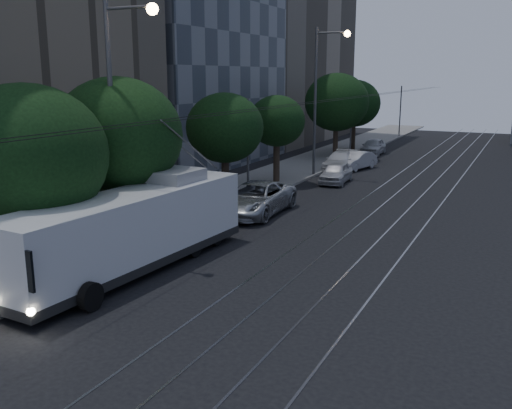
{
  "coord_description": "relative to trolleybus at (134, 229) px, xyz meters",
  "views": [
    {
      "loc": [
        9.1,
        -18.58,
        7.3
      ],
      "look_at": [
        -0.97,
        2.12,
        2.04
      ],
      "focal_mm": 40.0,
      "sensor_mm": 36.0,
      "label": 1
    }
  ],
  "objects": [
    {
      "name": "tree_3",
      "position": [
        -2.4,
        18.63,
        2.62
      ],
      "size": [
        3.82,
        3.82,
        5.98
      ],
      "color": "black",
      "rests_on": "ground"
    },
    {
      "name": "streetlamp_far",
      "position": [
        -0.68,
        22.46,
        4.71
      ],
      "size": [
        2.53,
        0.44,
        10.55
      ],
      "color": "#515153",
      "rests_on": "ground"
    },
    {
      "name": "pickup_silver",
      "position": [
        0.18,
        10.05,
        -0.77
      ],
      "size": [
        2.98,
        6.15,
        1.69
      ],
      "primitive_type": "imported",
      "rotation": [
        0.0,
        0.0,
        0.03
      ],
      "color": "#B1B4B9",
      "rests_on": "ground"
    },
    {
      "name": "tree_5",
      "position": [
        -2.4,
        36.8,
        3.0
      ],
      "size": [
        4.93,
        4.93,
        6.85
      ],
      "color": "black",
      "rests_on": "ground"
    },
    {
      "name": "trolleybus",
      "position": [
        0.0,
        0.0,
        0.0
      ],
      "size": [
        3.18,
        11.76,
        5.63
      ],
      "rotation": [
        0.0,
        0.0,
        -0.07
      ],
      "color": "silver",
      "rests_on": "ground"
    },
    {
      "name": "car_white_a",
      "position": [
        1.24,
        20.52,
        -0.9
      ],
      "size": [
        1.95,
        4.26,
        1.42
      ],
      "primitive_type": "imported",
      "rotation": [
        0.0,
        0.0,
        0.07
      ],
      "color": "silver",
      "rests_on": "ground"
    },
    {
      "name": "car_white_b",
      "position": [
        -0.2,
        25.94,
        -0.91
      ],
      "size": [
        2.31,
        4.98,
        1.41
      ],
      "primitive_type": "imported",
      "rotation": [
        0.0,
        0.0,
        0.07
      ],
      "color": "#BCBDC1",
      "rests_on": "ground"
    },
    {
      "name": "streetlamp_near",
      "position": [
        -1.29,
        1.1,
        4.47
      ],
      "size": [
        2.44,
        0.44,
        10.11
      ],
      "color": "#515153",
      "rests_on": "ground"
    },
    {
      "name": "tree_1",
      "position": [
        -2.4,
        2.26,
        3.2
      ],
      "size": [
        5.38,
        5.38,
        7.25
      ],
      "color": "black",
      "rests_on": "ground"
    },
    {
      "name": "car_white_c",
      "position": [
        0.86,
        26.82,
        -0.92
      ],
      "size": [
        2.46,
        4.41,
        1.38
      ],
      "primitive_type": "imported",
      "rotation": [
        0.0,
        0.0,
        -0.25
      ],
      "color": "#B2B2B6",
      "rests_on": "ground"
    },
    {
      "name": "tree_0",
      "position": [
        -2.9,
        -2.12,
        2.86
      ],
      "size": [
        5.69,
        5.69,
        7.05
      ],
      "color": "black",
      "rests_on": "ground"
    },
    {
      "name": "tram_rails",
      "position": [
        6.6,
        21.94,
        -1.6
      ],
      "size": [
        4.52,
        90.0,
        0.02
      ],
      "color": "gray",
      "rests_on": "ground"
    },
    {
      "name": "overhead_wires",
      "position": [
        -0.87,
        21.94,
        1.86
      ],
      "size": [
        2.23,
        90.0,
        6.0
      ],
      "color": "black",
      "rests_on": "ground"
    },
    {
      "name": "tree_2",
      "position": [
        -2.47,
        11.57,
        2.74
      ],
      "size": [
        4.38,
        4.38,
        6.34
      ],
      "color": "black",
      "rests_on": "ground"
    },
    {
      "name": "car_white_d",
      "position": [
        -0.12,
        35.72,
        -0.85
      ],
      "size": [
        1.96,
        4.51,
        1.51
      ],
      "primitive_type": "imported",
      "rotation": [
        0.0,
        0.0,
        0.04
      ],
      "color": "silver",
      "rests_on": "ground"
    },
    {
      "name": "sidewalk",
      "position": [
        -3.4,
        21.94,
        -1.53
      ],
      "size": [
        5.0,
        90.0,
        0.15
      ],
      "primitive_type": "cube",
      "color": "gray",
      "rests_on": "ground"
    },
    {
      "name": "tree_4",
      "position": [
        -2.43,
        31.53,
        3.33
      ],
      "size": [
        5.56,
        5.56,
        7.46
      ],
      "color": "black",
      "rests_on": "ground"
    },
    {
      "name": "ground",
      "position": [
        4.1,
        1.94,
        -1.61
      ],
      "size": [
        120.0,
        120.0,
        0.0
      ],
      "primitive_type": "plane",
      "color": "black",
      "rests_on": "ground"
    }
  ]
}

